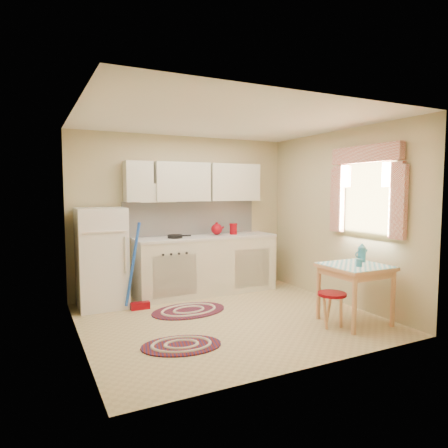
{
  "coord_description": "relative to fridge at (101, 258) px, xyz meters",
  "views": [
    {
      "loc": [
        -2.28,
        -4.44,
        1.65
      ],
      "look_at": [
        0.05,
        0.25,
        1.2
      ],
      "focal_mm": 32.0,
      "sensor_mm": 36.0,
      "label": 1
    }
  ],
  "objects": [
    {
      "name": "fridge",
      "position": [
        0.0,
        0.0,
        0.0
      ],
      "size": [
        0.65,
        0.6,
        1.4
      ],
      "primitive_type": "cube",
      "color": "white",
      "rests_on": "ground"
    },
    {
      "name": "countertop",
      "position": [
        1.62,
        0.05,
        0.2
      ],
      "size": [
        2.27,
        0.62,
        0.04
      ],
      "primitive_type": "cube",
      "color": "silver",
      "rests_on": "base_cabinets"
    },
    {
      "name": "stool",
      "position": [
        2.33,
        -2.08,
        -0.49
      ],
      "size": [
        0.45,
        0.45,
        0.42
      ],
      "primitive_type": "cylinder",
      "rotation": [
        0.0,
        0.0,
        -0.41
      ],
      "color": "maroon",
      "rests_on": "ground"
    },
    {
      "name": "rug_left",
      "position": [
        0.5,
        -1.84,
        -0.69
      ],
      "size": [
        0.96,
        0.75,
        0.02
      ],
      "primitive_type": null,
      "rotation": [
        0.0,
        0.0,
        -0.23
      ],
      "color": "maroon",
      "rests_on": "ground"
    },
    {
      "name": "rug_center",
      "position": [
        1.01,
        -0.73,
        -0.69
      ],
      "size": [
        1.09,
        0.77,
        0.02
      ],
      "primitive_type": null,
      "rotation": [
        0.0,
        0.0,
        0.07
      ],
      "color": "maroon",
      "rests_on": "ground"
    },
    {
      "name": "frying_pan",
      "position": [
        1.09,
        0.0,
        0.24
      ],
      "size": [
        0.24,
        0.24,
        0.05
      ],
      "primitive_type": "cylinder",
      "rotation": [
        0.0,
        0.0,
        -0.05
      ],
      "color": "black",
      "rests_on": "countertop"
    },
    {
      "name": "table",
      "position": [
        2.69,
        -2.08,
        -0.34
      ],
      "size": [
        0.72,
        0.72,
        0.72
      ],
      "primitive_type": "cube",
      "color": "#E2A771",
      "rests_on": "ground"
    },
    {
      "name": "broom",
      "position": [
        0.44,
        -0.35,
        -0.1
      ],
      "size": [
        0.28,
        0.12,
        1.2
      ],
      "primitive_type": null,
      "rotation": [
        0.0,
        0.0,
        -0.01
      ],
      "color": "blue",
      "rests_on": "ground"
    },
    {
      "name": "coffee_pot",
      "position": [
        2.91,
        -1.96,
        0.15
      ],
      "size": [
        0.14,
        0.12,
        0.25
      ],
      "primitive_type": null,
      "rotation": [
        0.0,
        0.0,
        -0.13
      ],
      "color": "teal",
      "rests_on": "table"
    },
    {
      "name": "base_cabinets",
      "position": [
        1.62,
        0.05,
        -0.26
      ],
      "size": [
        2.25,
        0.6,
        0.88
      ],
      "primitive_type": "cube",
      "color": "beige",
      "rests_on": "ground"
    },
    {
      "name": "room_shell",
      "position": [
        1.52,
        -1.01,
        0.9
      ],
      "size": [
        3.64,
        3.6,
        2.52
      ],
      "color": "tan",
      "rests_on": "ground"
    },
    {
      "name": "mug",
      "position": [
        2.65,
        -2.18,
        0.07
      ],
      "size": [
        0.08,
        0.08,
        0.1
      ],
      "primitive_type": "cylinder",
      "rotation": [
        0.0,
        0.0,
        -0.12
      ],
      "color": "teal",
      "rests_on": "table"
    },
    {
      "name": "red_canister",
      "position": [
        2.11,
        0.05,
        0.3
      ],
      "size": [
        0.14,
        0.14,
        0.16
      ],
      "primitive_type": "cylinder",
      "rotation": [
        0.0,
        0.0,
        -0.2
      ],
      "color": "maroon",
      "rests_on": "countertop"
    },
    {
      "name": "red_kettle",
      "position": [
        1.81,
        0.05,
        0.32
      ],
      "size": [
        0.24,
        0.23,
        0.2
      ],
      "primitive_type": null,
      "rotation": [
        0.0,
        0.0,
        0.29
      ],
      "color": "maroon",
      "rests_on": "countertop"
    }
  ]
}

